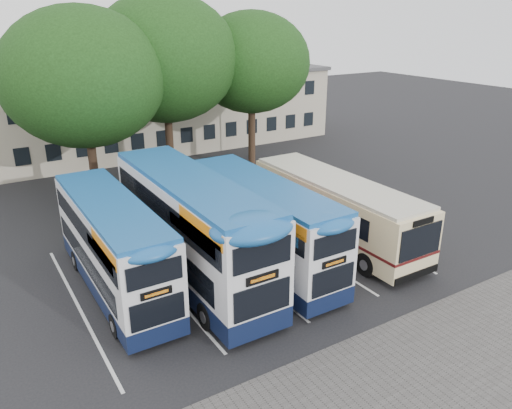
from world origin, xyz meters
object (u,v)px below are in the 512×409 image
object	(u,v)px
lamp_post	(250,92)
bus_dd_left	(113,243)
bus_dd_right	(263,221)
tree_mid	(164,59)
bus_dd_mid	(191,225)
tree_right	(252,63)
tree_left	(83,78)
bus_single	(334,205)

from	to	relation	value
lamp_post	bus_dd_left	xyz separation A→B (m)	(-15.03, -14.44, -2.93)
lamp_post	bus_dd_right	size ratio (longest dim) A/B	0.95
tree_mid	bus_dd_mid	size ratio (longest dim) A/B	1.10
tree_right	bus_dd_right	bearing A→B (deg)	-119.38
tree_left	bus_dd_mid	world-z (taller)	tree_left
tree_left	bus_dd_mid	bearing A→B (deg)	-84.74
tree_left	tree_mid	world-z (taller)	tree_mid
tree_right	bus_dd_right	xyz separation A→B (m)	(-7.29, -12.95, -5.34)
tree_mid	bus_dd_mid	xyz separation A→B (m)	(-4.40, -12.93, -5.52)
lamp_post	tree_right	size ratio (longest dim) A/B	0.83
tree_left	bus_single	size ratio (longest dim) A/B	1.05
lamp_post	bus_dd_right	bearing A→B (deg)	-119.24
bus_single	lamp_post	bearing A→B (deg)	74.26
bus_dd_mid	bus_single	size ratio (longest dim) A/B	1.02
bus_dd_left	bus_dd_mid	xyz separation A→B (m)	(3.09, -0.74, 0.35)
bus_dd_mid	tree_right	bearing A→B (deg)	49.90
tree_left	bus_dd_right	world-z (taller)	tree_left
tree_right	bus_single	bearing A→B (deg)	-102.50
tree_mid	tree_right	size ratio (longest dim) A/B	1.10
bus_dd_left	bus_single	bearing A→B (deg)	-3.99
lamp_post	tree_right	bearing A→B (deg)	-118.57
tree_left	bus_dd_right	distance (m)	13.69
tree_mid	tree_left	bearing A→B (deg)	-164.04
tree_mid	bus_dd_mid	distance (m)	14.73
tree_left	bus_dd_left	xyz separation A→B (m)	(-2.04, -10.63, -5.20)
tree_mid	bus_dd_right	xyz separation A→B (m)	(-1.28, -13.53, -5.83)
lamp_post	tree_right	distance (m)	4.05
bus_dd_left	lamp_post	bearing A→B (deg)	43.86
tree_mid	tree_right	bearing A→B (deg)	-5.51
tree_mid	bus_single	size ratio (longest dim) A/B	1.12
tree_right	bus_dd_left	xyz separation A→B (m)	(-13.49, -11.61, -5.38)
bus_dd_mid	bus_dd_right	size ratio (longest dim) A/B	1.14
tree_right	bus_dd_left	size ratio (longest dim) A/B	1.16
bus_dd_right	bus_single	xyz separation A→B (m)	(4.55, 0.59, -0.39)
tree_mid	tree_right	world-z (taller)	tree_mid
tree_left	bus_dd_left	bearing A→B (deg)	-100.85
tree_mid	bus_dd_right	distance (m)	14.79
bus_dd_mid	bus_single	xyz separation A→B (m)	(7.66, -0.01, -0.70)
lamp_post	tree_mid	xyz separation A→B (m)	(-7.55, -2.25, 2.94)
lamp_post	bus_dd_mid	xyz separation A→B (m)	(-11.94, -15.18, -2.58)
tree_left	bus_dd_mid	distance (m)	12.41
bus_dd_right	bus_single	size ratio (longest dim) A/B	0.90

